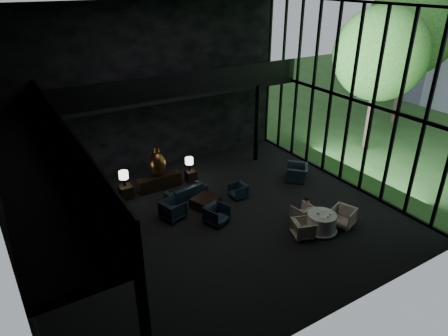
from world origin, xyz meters
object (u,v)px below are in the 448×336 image
bronze_urn (158,164)px  dining_chair_east (343,215)px  lounge_armchair_east (238,191)px  dining_chair_north (302,212)px  console (160,182)px  side_table_left (126,192)px  child (306,204)px  table_lamp_right (189,161)px  dining_chair_west (303,228)px  sofa (186,189)px  table_lamp_left (124,176)px  side_table_right (191,176)px  lounge_armchair_west (173,208)px  coffee_table (205,203)px  lounge_armchair_south (217,213)px  window_armchair (297,170)px  dining_table (321,224)px

bronze_urn → dining_chair_east: bronze_urn is taller
lounge_armchair_east → dining_chair_north: size_ratio=0.90×
console → lounge_armchair_east: 3.66m
side_table_left → child: (5.60, -5.39, 0.43)m
table_lamp_right → dining_chair_west: table_lamp_right is taller
table_lamp_right → lounge_armchair_east: size_ratio=1.00×
bronze_urn → sofa: 1.76m
console → table_lamp_right: bearing=4.0°
table_lamp_left → side_table_right: 3.31m
table_lamp_left → table_lamp_right: table_lamp_left is taller
side_table_right → lounge_armchair_east: (1.05, -2.52, 0.07)m
lounge_armchair_west → coffee_table: size_ratio=0.99×
side_table_right → sofa: size_ratio=0.29×
dining_chair_north → table_lamp_right: bearing=-73.7°
lounge_armchair_east → dining_chair_north: bearing=21.6°
bronze_urn → sofa: bronze_urn is taller
sofa → lounge_armchair_south: bearing=85.0°
bronze_urn → side_table_right: 1.89m
console → child: child is taller
side_table_left → table_lamp_right: (3.20, 0.13, 0.66)m
side_table_left → sofa: size_ratio=0.34×
sofa → dining_chair_east: 6.75m
sofa → coffee_table: (0.28, -1.27, -0.12)m
lounge_armchair_south → dining_chair_west: (2.31, -2.49, -0.06)m
table_lamp_left → window_armchair: 8.06m
window_armchair → dining_chair_north: (-2.15, -2.83, -0.15)m
window_armchair → sofa: bearing=-61.7°
dining_chair_north → lounge_armchair_west: bearing=-38.9°
lounge_armchair_east → lounge_armchair_south: 2.23m
table_lamp_right → coffee_table: 2.80m
table_lamp_right → coffee_table: table_lamp_right is taller
console → lounge_armchair_south: bearing=-77.9°
dining_chair_north → dining_chair_west: dining_chair_west is taller
dining_table → dining_chair_west: 0.84m
table_lamp_right → dining_table: size_ratio=0.51×
bronze_urn → table_lamp_right: size_ratio=2.20×
lounge_armchair_east → window_armchair: bearing=88.2°
dining_chair_east → dining_chair_west: 1.85m
side_table_left → dining_chair_north: bearing=-44.7°
bronze_urn → table_lamp_left: 1.61m
console → lounge_armchair_south: size_ratio=2.26×
side_table_right → dining_chair_east: dining_chair_east is taller
bronze_urn → lounge_armchair_south: (0.82, -3.87, -0.80)m
table_lamp_left → child: table_lamp_left is taller
side_table_right → table_lamp_right: bearing=90.0°
window_armchair → dining_chair_west: size_ratio=1.49×
sofa → dining_chair_east: (4.23, -5.26, 0.13)m
side_table_right → dining_table: bearing=-69.6°
console → coffee_table: console is taller
bronze_urn → table_lamp_right: 1.63m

